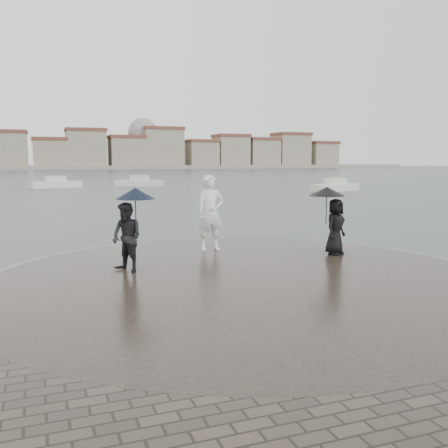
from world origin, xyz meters
name	(u,v)px	position (x,y,z in m)	size (l,w,h in m)	color
ground	(324,343)	(0.00, 0.00, 0.00)	(400.00, 400.00, 0.00)	#2B3835
kerb_ring	(244,285)	(0.00, 3.50, 0.16)	(12.50, 12.50, 0.32)	gray
quay_tip	(244,284)	(0.00, 3.50, 0.18)	(11.90, 11.90, 0.36)	#2D261E
statue	(211,213)	(0.44, 7.11, 1.49)	(0.83, 0.54, 2.26)	white
visitor_left	(129,227)	(-2.37, 5.08, 1.45)	(1.23, 1.11, 2.04)	black
visitor_right	(333,216)	(3.48, 5.20, 1.48)	(1.24, 1.05, 1.95)	black
far_skyline	(28,152)	(-6.29, 160.71, 5.61)	(260.00, 20.00, 37.00)	gray
boats	(129,188)	(3.91, 41.07, 0.38)	(40.83, 28.03, 1.50)	silver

